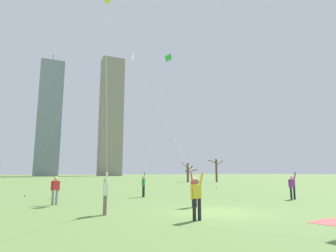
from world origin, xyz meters
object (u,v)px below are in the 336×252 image
object	(u,v)px
kite_flyer_foreground_right_orange	(250,134)
kite_flyer_foreground_left_red	(310,168)
kite_flyer_midfield_right_teal	(105,128)
bare_tree_right_of_center	(188,171)
distant_kite_drifting_left_pink	(180,16)
bystander_strolling_midfield	(55,189)
bare_tree_far_right_edge	(216,169)
kite_flyer_midfield_center_white	(173,143)
distant_kite_drifting_right_yellow	(103,9)
distant_kite_low_near_trees_blue	(217,16)
kite_flyer_midfield_left_green	(149,159)

from	to	relation	value
kite_flyer_foreground_right_orange	kite_flyer_foreground_left_red	bearing A→B (deg)	26.41
kite_flyer_midfield_right_teal	bare_tree_right_of_center	size ratio (longest dim) A/B	4.13
distant_kite_drifting_left_pink	kite_flyer_midfield_right_teal	bearing A→B (deg)	-122.42
bystander_strolling_midfield	bare_tree_far_right_edge	bearing A→B (deg)	43.19
kite_flyer_midfield_center_white	kite_flyer_midfield_right_teal	xyz separation A→B (m)	(-5.83, -6.68, -0.32)
distant_kite_drifting_right_yellow	kite_flyer_midfield_center_white	bearing A→B (deg)	-56.52
kite_flyer_midfield_right_teal	distant_kite_low_near_trees_blue	xyz separation A→B (m)	(16.02, 15.91, 17.08)
kite_flyer_foreground_right_orange	distant_kite_drifting_right_yellow	xyz separation A→B (m)	(-4.55, 13.02, 12.47)
bystander_strolling_midfield	distant_kite_drifting_left_pink	distance (m)	30.67
kite_flyer_foreground_right_orange	bystander_strolling_midfield	distance (m)	11.52
kite_flyer_foreground_right_orange	bare_tree_right_of_center	world-z (taller)	kite_flyer_foreground_right_orange
kite_flyer_midfield_left_green	kite_flyer_midfield_right_teal	size ratio (longest dim) A/B	0.94
distant_kite_low_near_trees_blue	distant_kite_drifting_left_pink	size ratio (longest dim) A/B	0.81
distant_kite_drifting_right_yellow	bare_tree_right_of_center	bearing A→B (deg)	49.22
kite_flyer_midfield_center_white	kite_flyer_foreground_left_red	xyz separation A→B (m)	(9.56, -2.61, -1.61)
kite_flyer_midfield_center_white	bystander_strolling_midfield	world-z (taller)	kite_flyer_midfield_center_white
distant_kite_low_near_trees_blue	distant_kite_drifting_left_pink	world-z (taller)	distant_kite_drifting_left_pink
distant_kite_low_near_trees_blue	bare_tree_far_right_edge	xyz separation A→B (m)	(11.92, 19.27, -18.15)
kite_flyer_midfield_right_teal	distant_kite_drifting_left_pink	xyz separation A→B (m)	(13.96, 21.98, 19.88)
kite_flyer_midfield_left_green	bare_tree_far_right_edge	xyz separation A→B (m)	(22.14, 23.80, -0.54)
distant_kite_drifting_left_pink	bare_tree_far_right_edge	distance (m)	28.42
kite_flyer_midfield_center_white	distant_kite_drifting_left_pink	distance (m)	26.13
kite_flyer_midfield_left_green	kite_flyer_foreground_left_red	xyz separation A→B (m)	(9.58, -7.30, -0.78)
kite_flyer_midfield_left_green	bare_tree_right_of_center	xyz separation A→B (m)	(17.06, 25.61, -0.99)
kite_flyer_foreground_right_orange	bare_tree_far_right_edge	distance (m)	41.57
bystander_strolling_midfield	distant_kite_drifting_left_pink	world-z (taller)	distant_kite_drifting_left_pink
kite_flyer_midfield_left_green	distant_kite_drifting_left_pink	bearing A→B (deg)	52.43
distant_kite_drifting_right_yellow	bare_tree_right_of_center	world-z (taller)	distant_kite_drifting_right_yellow
distant_kite_drifting_left_pink	kite_flyer_midfield_center_white	bearing A→B (deg)	-118.00
kite_flyer_foreground_right_orange	distant_kite_drifting_right_yellow	distance (m)	18.60
kite_flyer_midfield_center_white	distant_kite_drifting_right_yellow	xyz separation A→B (m)	(-3.95, 5.97, 12.26)
distant_kite_drifting_left_pink	bare_tree_right_of_center	xyz separation A→B (m)	(8.90, 15.01, -21.38)
kite_flyer_midfield_center_white	bare_tree_right_of_center	size ratio (longest dim) A/B	4.20
kite_flyer_foreground_right_orange	bystander_strolling_midfield	bearing A→B (deg)	133.65
kite_flyer_foreground_right_orange	kite_flyer_foreground_left_red	size ratio (longest dim) A/B	1.06
kite_flyer_midfield_right_teal	bystander_strolling_midfield	xyz separation A→B (m)	(-1.30, 7.73, -2.59)
bare_tree_far_right_edge	bare_tree_right_of_center	bearing A→B (deg)	160.33
kite_flyer_midfield_left_green	bystander_strolling_midfield	size ratio (longest dim) A/B	9.22
kite_flyer_foreground_right_orange	kite_flyer_foreground_left_red	xyz separation A→B (m)	(8.96, 4.45, -1.40)
kite_flyer_midfield_left_green	distant_kite_low_near_trees_blue	xyz separation A→B (m)	(10.22, 4.53, 17.60)
kite_flyer_midfield_right_teal	bystander_strolling_midfield	size ratio (longest dim) A/B	9.79
kite_flyer_foreground_left_red	distant_kite_low_near_trees_blue	xyz separation A→B (m)	(0.64, 11.83, 18.38)
bare_tree_right_of_center	bare_tree_far_right_edge	size ratio (longest dim) A/B	0.89
distant_kite_low_near_trees_blue	bare_tree_right_of_center	world-z (taller)	distant_kite_low_near_trees_blue
distant_kite_drifting_left_pink	distant_kite_drifting_right_yellow	bearing A→B (deg)	-142.33
kite_flyer_midfield_right_teal	distant_kite_low_near_trees_blue	distance (m)	28.32
distant_kite_drifting_right_yellow	bare_tree_far_right_edge	bearing A→B (deg)	40.84
bystander_strolling_midfield	distant_kite_low_near_trees_blue	xyz separation A→B (m)	(17.32, 8.18, 19.67)
kite_flyer_foreground_left_red	bystander_strolling_midfield	distance (m)	17.13
kite_flyer_midfield_right_teal	distant_kite_drifting_left_pink	distance (m)	32.76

